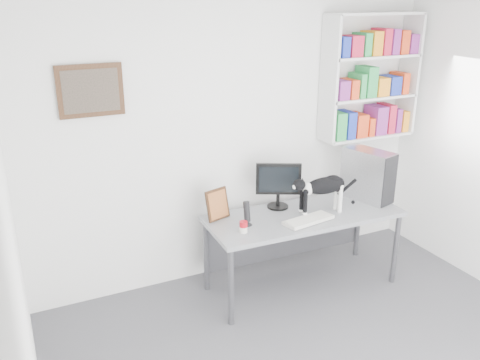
# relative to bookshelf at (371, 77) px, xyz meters

# --- Properties ---
(room) EXTENTS (4.01, 4.01, 2.70)m
(room) POSITION_rel_bookshelf_xyz_m (-1.40, -1.85, -0.50)
(room) COLOR #4D4D52
(room) RESTS_ON ground
(bookshelf) EXTENTS (1.03, 0.28, 1.24)m
(bookshelf) POSITION_rel_bookshelf_xyz_m (0.00, 0.00, 0.00)
(bookshelf) COLOR silver
(bookshelf) RESTS_ON room
(wall_art) EXTENTS (0.52, 0.04, 0.42)m
(wall_art) POSITION_rel_bookshelf_xyz_m (-2.70, 0.12, 0.05)
(wall_art) COLOR #492A17
(wall_art) RESTS_ON room
(desk) EXTENTS (1.81, 0.76, 0.75)m
(desk) POSITION_rel_bookshelf_xyz_m (-1.02, -0.47, -1.48)
(desk) COLOR gray
(desk) RESTS_ON room
(monitor) EXTENTS (0.46, 0.36, 0.44)m
(monitor) POSITION_rel_bookshelf_xyz_m (-1.16, -0.23, -0.88)
(monitor) COLOR black
(monitor) RESTS_ON desk
(keyboard) EXTENTS (0.48, 0.24, 0.04)m
(keyboard) POSITION_rel_bookshelf_xyz_m (-1.08, -0.63, -1.09)
(keyboard) COLOR beige
(keyboard) RESTS_ON desk
(pc_tower) EXTENTS (0.34, 0.53, 0.49)m
(pc_tower) POSITION_rel_bookshelf_xyz_m (-0.28, -0.41, -0.86)
(pc_tower) COLOR silver
(pc_tower) RESTS_ON desk
(speaker) EXTENTS (0.10, 0.10, 0.22)m
(speaker) POSITION_rel_bookshelf_xyz_m (-1.59, -0.45, -0.99)
(speaker) COLOR black
(speaker) RESTS_ON desk
(leaning_print) EXTENTS (0.25, 0.16, 0.29)m
(leaning_print) POSITION_rel_bookshelf_xyz_m (-1.77, -0.23, -0.96)
(leaning_print) COLOR #492A17
(leaning_print) RESTS_ON desk
(soup_can) EXTENTS (0.07, 0.07, 0.10)m
(soup_can) POSITION_rel_bookshelf_xyz_m (-1.68, -0.57, -1.05)
(soup_can) COLOR #B40F1A
(soup_can) RESTS_ON desk
(cat) EXTENTS (0.59, 0.19, 0.36)m
(cat) POSITION_rel_bookshelf_xyz_m (-0.87, -0.53, -0.92)
(cat) COLOR black
(cat) RESTS_ON desk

